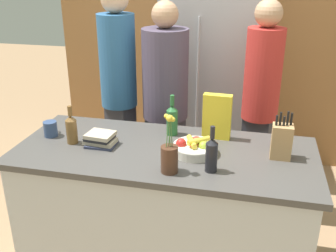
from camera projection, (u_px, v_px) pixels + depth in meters
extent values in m
cube|color=silver|center=(165.00, 211.00, 2.64)|extent=(1.81, 0.79, 0.84)
cube|color=#474442|center=(164.00, 153.00, 2.47)|extent=(1.89, 0.82, 0.04)
cube|color=#9E6B3D|center=(207.00, 35.00, 3.95)|extent=(3.09, 0.12, 2.60)
cube|color=#B7B7BC|center=(209.00, 79.00, 3.75)|extent=(0.85, 0.60, 1.89)
cylinder|color=#B7B7BC|center=(198.00, 77.00, 3.44)|extent=(0.02, 0.02, 1.04)
cylinder|color=silver|center=(195.00, 150.00, 2.41)|extent=(0.27, 0.27, 0.05)
torus|color=silver|center=(195.00, 146.00, 2.40)|extent=(0.27, 0.27, 0.02)
sphere|color=red|center=(194.00, 146.00, 2.40)|extent=(0.07, 0.07, 0.07)
sphere|color=red|center=(196.00, 142.00, 2.43)|extent=(0.07, 0.07, 0.07)
sphere|color=#99B233|center=(204.00, 146.00, 2.38)|extent=(0.06, 0.06, 0.06)
sphere|color=red|center=(181.00, 143.00, 2.40)|extent=(0.06, 0.06, 0.06)
cylinder|color=yellow|center=(192.00, 142.00, 2.40)|extent=(0.09, 0.15, 0.03)
cylinder|color=yellow|center=(199.00, 141.00, 2.39)|extent=(0.14, 0.12, 0.03)
cube|color=tan|center=(281.00, 142.00, 2.33)|extent=(0.12, 0.10, 0.21)
cylinder|color=black|center=(277.00, 121.00, 2.28)|extent=(0.01, 0.01, 0.07)
cylinder|color=black|center=(280.00, 120.00, 2.28)|extent=(0.01, 0.01, 0.09)
cylinder|color=black|center=(284.00, 122.00, 2.27)|extent=(0.01, 0.01, 0.07)
cylinder|color=black|center=(288.00, 119.00, 2.28)|extent=(0.01, 0.01, 0.09)
cylinder|color=black|center=(291.00, 120.00, 2.28)|extent=(0.01, 0.01, 0.08)
cylinder|color=#4C2D1E|center=(169.00, 159.00, 2.18)|extent=(0.10, 0.10, 0.16)
cylinder|color=#477538|center=(172.00, 133.00, 2.11)|extent=(0.01, 0.03, 0.16)
sphere|color=gold|center=(173.00, 120.00, 2.08)|extent=(0.03, 0.03, 0.03)
cylinder|color=#477538|center=(170.00, 132.00, 2.12)|extent=(0.02, 0.01, 0.16)
sphere|color=gold|center=(170.00, 118.00, 2.09)|extent=(0.04, 0.04, 0.04)
cylinder|color=#477538|center=(167.00, 132.00, 2.12)|extent=(0.01, 0.03, 0.17)
sphere|color=gold|center=(166.00, 116.00, 2.09)|extent=(0.03, 0.03, 0.03)
cylinder|color=#477538|center=(169.00, 133.00, 2.11)|extent=(0.01, 0.01, 0.17)
sphere|color=gold|center=(169.00, 118.00, 2.07)|extent=(0.04, 0.04, 0.04)
cube|color=yellow|center=(217.00, 117.00, 2.58)|extent=(0.19, 0.07, 0.30)
cylinder|color=#334770|center=(50.00, 129.00, 2.64)|extent=(0.09, 0.09, 0.10)
torus|color=#334770|center=(53.00, 126.00, 2.69)|extent=(0.02, 0.07, 0.07)
cube|color=#2D334C|center=(102.00, 144.00, 2.52)|extent=(0.19, 0.15, 0.02)
cube|color=#B7A88E|center=(100.00, 141.00, 2.52)|extent=(0.21, 0.14, 0.03)
cube|color=#232328|center=(100.00, 138.00, 2.51)|extent=(0.18, 0.15, 0.02)
cube|color=#B7A88E|center=(100.00, 135.00, 2.50)|extent=(0.18, 0.16, 0.02)
cylinder|color=black|center=(211.00, 157.00, 2.18)|extent=(0.07, 0.07, 0.17)
cone|color=black|center=(212.00, 141.00, 2.14)|extent=(0.07, 0.07, 0.03)
cylinder|color=black|center=(213.00, 132.00, 2.12)|extent=(0.03, 0.03, 0.07)
cylinder|color=brown|center=(72.00, 132.00, 2.53)|extent=(0.07, 0.07, 0.16)
cone|color=brown|center=(70.00, 118.00, 2.50)|extent=(0.07, 0.07, 0.03)
cylinder|color=brown|center=(70.00, 111.00, 2.48)|extent=(0.03, 0.03, 0.07)
cylinder|color=#286633|center=(172.00, 122.00, 2.66)|extent=(0.08, 0.08, 0.17)
cone|color=#286633|center=(172.00, 108.00, 2.62)|extent=(0.08, 0.08, 0.03)
cylinder|color=#286633|center=(172.00, 100.00, 2.60)|extent=(0.03, 0.03, 0.07)
cube|color=#383842|center=(122.00, 152.00, 3.43)|extent=(0.27, 0.24, 0.88)
cylinder|color=#2D6093|center=(118.00, 61.00, 3.12)|extent=(0.29, 0.29, 0.73)
cube|color=#383842|center=(165.00, 162.00, 3.31)|extent=(0.32, 0.26, 0.83)
cylinder|color=#4C4256|center=(165.00, 74.00, 3.02)|extent=(0.36, 0.36, 0.69)
sphere|color=tan|center=(165.00, 14.00, 2.85)|extent=(0.20, 0.20, 0.20)
cube|color=#383842|center=(254.00, 164.00, 3.27)|extent=(0.25, 0.21, 0.84)
cylinder|color=red|center=(263.00, 75.00, 2.97)|extent=(0.28, 0.28, 0.70)
sphere|color=tan|center=(269.00, 13.00, 2.80)|extent=(0.20, 0.20, 0.20)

